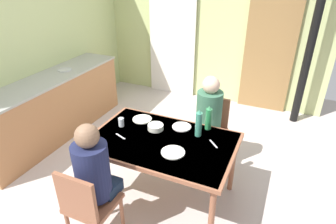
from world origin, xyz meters
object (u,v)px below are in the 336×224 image
Objects in this scene: water_bottle_green_near at (199,124)px; serving_bowl_center at (156,127)px; dining_table at (162,146)px; chair_near_diner at (87,205)px; chair_far_diner at (210,128)px; person_far_diner at (209,112)px; person_near_diner at (93,169)px; water_bottle_green_far at (209,118)px; kitchen_counter at (52,107)px.

water_bottle_green_near is 1.75× the size of serving_bowl_center.
chair_near_diner is at bearing -110.87° from dining_table.
chair_far_diner is (0.28, 0.83, -0.17)m from dining_table.
person_far_diner is 4.53× the size of serving_bowl_center.
person_near_diner is at bearing 68.80° from chair_far_diner.
person_near_diner reaches higher than chair_near_diner.
person_far_diner is at bearing 93.45° from water_bottle_green_near.
chair_near_diner is 2.92× the size of water_bottle_green_near.
chair_far_diner is 1.66m from person_near_diner.
water_bottle_green_far is (0.36, 0.41, 0.19)m from dining_table.
person_near_diner is (-0.00, 0.14, 0.28)m from chair_near_diner.
serving_bowl_center is (1.87, -0.37, 0.32)m from kitchen_counter.
serving_bowl_center is at bearing -154.75° from water_bottle_green_far.
water_bottle_green_near is 0.48m from serving_bowl_center.
water_bottle_green_near is at bearing -7.36° from kitchen_counter.
water_bottle_green_near is at bearing 93.45° from person_far_diner.
serving_bowl_center is at bearing 132.76° from dining_table.
kitchen_counter reaches higher than serving_bowl_center.
chair_near_diner is 1.05m from serving_bowl_center.
water_bottle_green_near is 1.09× the size of water_bottle_green_far.
kitchen_counter is 2.11m from dining_table.
kitchen_counter is 1.69× the size of dining_table.
water_bottle_green_far is at bearing 25.25° from serving_bowl_center.
person_far_diner is 0.31m from water_bottle_green_far.
chair_far_diner is at bearing 7.35° from kitchen_counter.
dining_table is 0.24m from serving_bowl_center.
person_near_diner is at bearing -35.76° from kitchen_counter.
chair_near_diner is at bearing 70.40° from chair_far_diner.
dining_table is 0.76m from person_far_diner.
chair_far_diner is at bearing 71.69° from dining_table.
person_far_diner reaches higher than chair_near_diner.
water_bottle_green_far is (0.08, -0.43, 0.37)m from chair_far_diner.
water_bottle_green_near reaches higher than chair_near_diner.
dining_table is 8.65× the size of serving_bowl_center.
water_bottle_green_near is at bearing -107.27° from water_bottle_green_far.
chair_far_diner is 0.84m from serving_bowl_center.
kitchen_counter is 2.13m from person_near_diner.
water_bottle_green_far reaches higher than serving_bowl_center.
serving_bowl_center reaches higher than dining_table.
person_far_diner is at bearing 90.00° from chair_far_diner.
person_far_diner reaches higher than chair_far_diner.
person_near_diner is (-0.32, -0.70, 0.11)m from dining_table.
kitchen_counter reaches higher than chair_far_diner.
person_near_diner is 1.00× the size of person_far_diner.
chair_far_diner is 3.19× the size of water_bottle_green_far.
chair_near_diner is 1.13× the size of person_far_diner.
dining_table is at bearing 71.69° from chair_far_diner.
water_bottle_green_far reaches higher than chair_near_diner.
water_bottle_green_near reaches higher than kitchen_counter.
water_bottle_green_far is at bearing 105.59° from person_far_diner.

